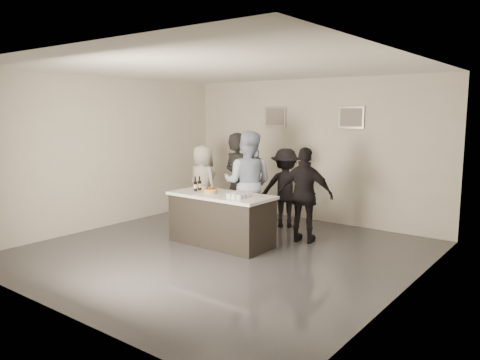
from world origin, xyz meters
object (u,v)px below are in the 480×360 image
(beer_bottle_b, at_px, (195,184))
(person_guest_back, at_px, (285,188))
(person_main_black, at_px, (239,183))
(person_guest_left, at_px, (203,183))
(person_main_blue, at_px, (248,183))
(beer_bottle_a, at_px, (200,183))
(cake, at_px, (211,191))
(person_guest_right, at_px, (305,195))
(bar_counter, at_px, (221,219))

(beer_bottle_b, distance_m, person_guest_back, 1.99)
(person_main_black, distance_m, person_guest_left, 1.30)
(beer_bottle_b, bearing_deg, person_main_blue, 60.43)
(person_main_blue, distance_m, person_guest_back, 0.97)
(person_main_blue, relative_size, person_guest_back, 1.23)
(person_main_black, relative_size, person_main_blue, 0.98)
(beer_bottle_a, distance_m, person_guest_left, 1.47)
(cake, height_order, person_main_blue, person_main_blue)
(cake, relative_size, person_guest_right, 0.14)
(beer_bottle_a, relative_size, person_guest_left, 0.16)
(cake, distance_m, person_guest_back, 1.90)
(beer_bottle_b, relative_size, person_main_blue, 0.13)
(person_guest_left, distance_m, person_guest_back, 1.80)
(person_guest_right, bearing_deg, cake, 28.39)
(person_main_blue, bearing_deg, person_guest_back, -126.98)
(beer_bottle_a, distance_m, person_main_black, 0.83)
(beer_bottle_a, relative_size, person_main_blue, 0.13)
(beer_bottle_b, bearing_deg, person_guest_right, 32.74)
(beer_bottle_a, bearing_deg, person_guest_right, 30.00)
(person_main_blue, xyz_separation_m, person_guest_left, (-1.44, 0.33, -0.17))
(person_guest_left, height_order, person_guest_back, person_guest_left)
(person_guest_right, bearing_deg, person_guest_left, -16.37)
(person_guest_back, bearing_deg, beer_bottle_b, 38.82)
(bar_counter, xyz_separation_m, beer_bottle_b, (-0.56, -0.05, 0.58))
(cake, bearing_deg, person_guest_left, 136.37)
(cake, height_order, person_guest_back, person_guest_back)
(person_guest_left, bearing_deg, beer_bottle_b, 137.58)
(beer_bottle_a, height_order, person_main_black, person_main_black)
(person_main_black, bearing_deg, cake, 107.54)
(person_guest_right, height_order, person_guest_back, person_guest_right)
(bar_counter, distance_m, person_main_blue, 1.01)
(beer_bottle_b, bearing_deg, person_main_black, 70.58)
(bar_counter, xyz_separation_m, person_guest_right, (1.09, 1.02, 0.40))
(person_guest_right, distance_m, person_guest_back, 1.16)
(person_guest_left, bearing_deg, person_main_black, 174.58)
(person_main_black, relative_size, person_guest_back, 1.21)
(beer_bottle_a, xyz_separation_m, person_main_black, (0.31, 0.77, -0.07))
(cake, distance_m, person_guest_right, 1.67)
(cake, relative_size, person_guest_left, 0.15)
(beer_bottle_a, relative_size, person_guest_right, 0.15)
(person_guest_left, xyz_separation_m, person_guest_right, (2.58, -0.16, 0.04))
(beer_bottle_b, bearing_deg, bar_counter, 4.59)
(cake, bearing_deg, person_guest_right, 41.18)
(person_main_blue, height_order, person_guest_left, person_main_blue)
(beer_bottle_b, bearing_deg, person_guest_left, 127.23)
(cake, relative_size, person_guest_back, 0.15)
(cake, relative_size, person_main_black, 0.13)
(bar_counter, bearing_deg, person_main_blue, 93.73)
(beer_bottle_a, height_order, beer_bottle_b, same)
(bar_counter, bearing_deg, cake, -153.92)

